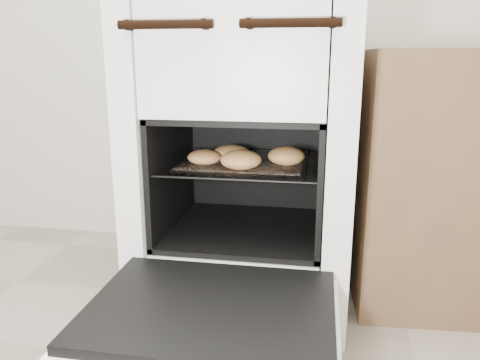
{
  "coord_description": "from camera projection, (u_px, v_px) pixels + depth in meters",
  "views": [
    {
      "loc": [
        0.39,
        -0.34,
        0.78
      ],
      "look_at": [
        0.16,
        0.98,
        0.43
      ],
      "focal_mm": 35.0,
      "sensor_mm": 36.0,
      "label": 1
    }
  ],
  "objects": [
    {
      "name": "foil_sheet",
      "position": [
        244.0,
        162.0,
        1.44
      ],
      "size": [
        0.37,
        0.32,
        0.01
      ],
      "primitive_type": "cube",
      "color": "white",
      "rests_on": "oven_rack"
    },
    {
      "name": "oven_door",
      "position": [
        211.0,
        312.0,
        1.08
      ],
      "size": [
        0.58,
        0.45,
        0.04
      ],
      "color": "black",
      "rests_on": "stove"
    },
    {
      "name": "stove",
      "position": [
        248.0,
        152.0,
        1.53
      ],
      "size": [
        0.65,
        0.72,
        0.99
      ],
      "color": "white",
      "rests_on": "ground"
    },
    {
      "name": "oven_rack",
      "position": [
        245.0,
        163.0,
        1.47
      ],
      "size": [
        0.47,
        0.45,
        0.01
      ],
      "color": "black",
      "rests_on": "stove"
    },
    {
      "name": "baked_rolls",
      "position": [
        244.0,
        156.0,
        1.39
      ],
      "size": [
        0.39,
        0.26,
        0.05
      ],
      "color": "tan",
      "rests_on": "foil_sheet"
    }
  ]
}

